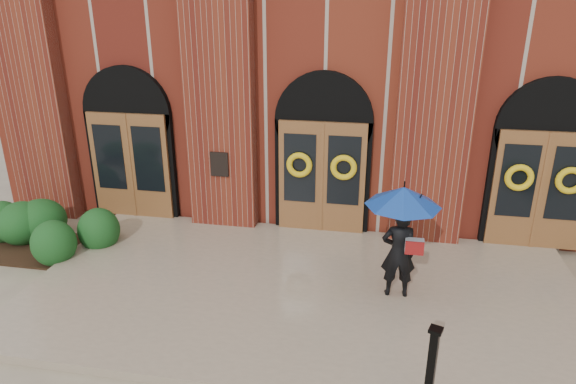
# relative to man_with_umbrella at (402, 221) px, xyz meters

# --- Properties ---
(ground) EXTENTS (90.00, 90.00, 0.00)m
(ground) POSITION_rel_man_with_umbrella_xyz_m (-1.65, -0.27, -1.58)
(ground) COLOR tan
(ground) RESTS_ON ground
(landing) EXTENTS (10.00, 5.30, 0.15)m
(landing) POSITION_rel_man_with_umbrella_xyz_m (-1.65, -0.12, -1.51)
(landing) COLOR tan
(landing) RESTS_ON ground
(church_building) EXTENTS (16.20, 12.53, 7.00)m
(church_building) POSITION_rel_man_with_umbrella_xyz_m (-1.65, 8.52, 1.92)
(church_building) COLOR maroon
(church_building) RESTS_ON ground
(man_with_umbrella) EXTENTS (1.40, 1.40, 2.04)m
(man_with_umbrella) POSITION_rel_man_with_umbrella_xyz_m (0.00, 0.00, 0.00)
(man_with_umbrella) COLOR black
(man_with_umbrella) RESTS_ON landing
(metal_post) EXTENTS (0.20, 0.20, 1.19)m
(metal_post) POSITION_rel_man_with_umbrella_xyz_m (0.38, -2.62, -0.81)
(metal_post) COLOR black
(metal_post) RESTS_ON landing
(hedge_wall_left) EXTENTS (3.43, 1.37, 0.88)m
(hedge_wall_left) POSITION_rel_man_with_umbrella_xyz_m (-6.85, 0.64, -1.14)
(hedge_wall_left) COLOR #174619
(hedge_wall_left) RESTS_ON ground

